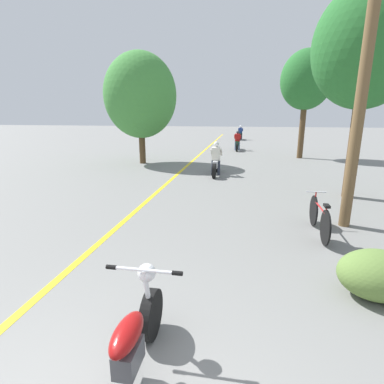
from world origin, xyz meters
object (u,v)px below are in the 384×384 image
roadside_tree_left (140,96)px  motorcycle_rider_far (240,134)px  motorcycle_rider_lead (216,162)px  roadside_tree_right_far (306,80)px  motorcycle_rider_mid (237,143)px  utility_pole (363,86)px  roadside_tree_right_near (367,48)px  bicycle_parked (319,217)px  motorcycle_foreground (130,347)px

roadside_tree_left → motorcycle_rider_far: size_ratio=2.67×
roadside_tree_left → motorcycle_rider_lead: bearing=-30.7°
roadside_tree_right_far → motorcycle_rider_mid: size_ratio=2.78×
utility_pole → roadside_tree_right_near: 3.07m
roadside_tree_left → motorcycle_rider_mid: size_ratio=2.56×
roadside_tree_right_far → roadside_tree_left: (-8.49, -3.43, -0.91)m
motorcycle_rider_lead → bicycle_parked: (2.83, -6.12, -0.15)m
roadside_tree_right_near → motorcycle_foreground: (-4.22, -7.58, -3.91)m
motorcycle_rider_lead → motorcycle_rider_far: bearing=87.8°
roadside_tree_right_far → motorcycle_rider_far: (-3.71, 12.09, -3.79)m
utility_pole → bicycle_parked: utility_pole is taller
motorcycle_foreground → motorcycle_rider_far: 28.33m
motorcycle_foreground → motorcycle_rider_mid: size_ratio=0.91×
roadside_tree_right_far → motorcycle_rider_mid: (-3.75, 3.17, -3.81)m
roadside_tree_right_far → motorcycle_rider_far: roadside_tree_right_far is taller
utility_pole → motorcycle_rider_lead: size_ratio=2.96×
roadside_tree_right_near → motorcycle_foreground: bearing=-119.1°
roadside_tree_right_near → motorcycle_foreground: size_ratio=3.08×
roadside_tree_left → motorcycle_rider_lead: (4.11, -2.44, -2.87)m
roadside_tree_right_far → motorcycle_rider_far: 13.20m
roadside_tree_right_near → motorcycle_rider_far: roadside_tree_right_near is taller
utility_pole → motorcycle_rider_mid: size_ratio=2.80×
motorcycle_foreground → bicycle_parked: motorcycle_foreground is taller
motorcycle_foreground → utility_pole: bearing=55.6°
motorcycle_rider_lead → motorcycle_rider_mid: 9.06m
motorcycle_rider_far → roadside_tree_right_near: bearing=-79.8°
utility_pole → motorcycle_rider_mid: bearing=101.4°
motorcycle_rider_mid → roadside_tree_right_far: bearing=-40.2°
utility_pole → roadside_tree_left: utility_pole is taller
utility_pole → motorcycle_rider_far: 23.75m
roadside_tree_right_near → motorcycle_foreground: roadside_tree_right_near is taller
roadside_tree_right_far → bicycle_parked: 12.72m
roadside_tree_right_near → roadside_tree_left: size_ratio=1.10×
motorcycle_rider_far → bicycle_parked: motorcycle_rider_far is taller
roadside_tree_left → bicycle_parked: 11.43m
roadside_tree_right_far → motorcycle_foreground: bearing=-104.4°
motorcycle_foreground → bicycle_parked: bearing=58.2°
roadside_tree_right_far → bicycle_parked: (-1.55, -11.99, -3.94)m
motorcycle_foreground → roadside_tree_right_near: bearing=60.9°
roadside_tree_left → motorcycle_foreground: size_ratio=2.81×
roadside_tree_left → motorcycle_rider_far: bearing=72.9°
roadside_tree_left → motorcycle_rider_mid: (4.75, 6.60, -2.89)m
roadside_tree_right_near → motorcycle_rider_mid: 12.98m
roadside_tree_right_far → motorcycle_foreground: roadside_tree_right_far is taller
roadside_tree_right_near → bicycle_parked: size_ratio=3.35×
roadside_tree_right_far → motorcycle_rider_lead: bearing=-126.7°
motorcycle_rider_lead → bicycle_parked: motorcycle_rider_lead is taller
roadside_tree_right_near → motorcycle_rider_far: 21.42m
motorcycle_rider_lead → bicycle_parked: 6.75m
motorcycle_rider_mid → motorcycle_rider_lead: bearing=-94.0°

